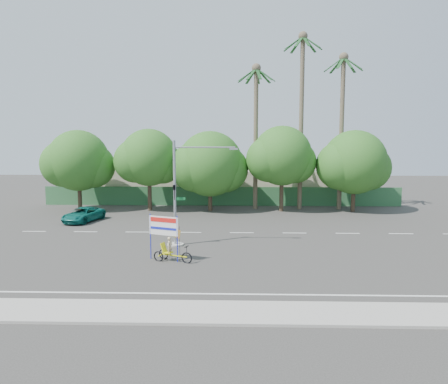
{
  "coord_description": "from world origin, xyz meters",
  "views": [
    {
      "loc": [
        1.6,
        -24.55,
        7.13
      ],
      "look_at": [
        0.74,
        4.9,
        3.5
      ],
      "focal_mm": 35.0,
      "sensor_mm": 36.0,
      "label": 1
    }
  ],
  "objects": [
    {
      "name": "palm_short",
      "position": [
        3.5,
        19.5,
        8.86
      ],
      "size": [
        3.73,
        3.79,
        14.45
      ],
      "color": "#70604C",
      "rests_on": "ground"
    },
    {
      "name": "pickup_truck",
      "position": [
        -11.59,
        12.07,
        0.61
      ],
      "size": [
        3.08,
        4.75,
        1.22
      ],
      "primitive_type": "imported",
      "rotation": [
        0.0,
        0.0,
        -0.26
      ],
      "color": "#0E6258",
      "rests_on": "ground"
    },
    {
      "name": "tree_far_left",
      "position": [
        -14.05,
        18.0,
        4.76
      ],
      "size": [
        7.14,
        6.0,
        7.96
      ],
      "color": "#473828",
      "rests_on": "ground"
    },
    {
      "name": "tree_right",
      "position": [
        5.95,
        18.0,
        5.24
      ],
      "size": [
        6.9,
        5.8,
        8.36
      ],
      "color": "#473828",
      "rests_on": "ground"
    },
    {
      "name": "palm_mid",
      "position": [
        12.0,
        19.5,
        9.4
      ],
      "size": [
        3.73,
        3.79,
        15.45
      ],
      "color": "#70604C",
      "rests_on": "ground"
    },
    {
      "name": "traffic_signal",
      "position": [
        -2.2,
        3.98,
        2.92
      ],
      "size": [
        4.72,
        1.1,
        7.0
      ],
      "color": "gray",
      "rests_on": "ground"
    },
    {
      "name": "building_left",
      "position": [
        -10.0,
        26.0,
        2.0
      ],
      "size": [
        12.0,
        8.0,
        4.0
      ],
      "primitive_type": "cube",
      "color": "beige",
      "rests_on": "ground"
    },
    {
      "name": "ground",
      "position": [
        0.0,
        0.0,
        0.0
      ],
      "size": [
        120.0,
        120.0,
        0.0
      ],
      "primitive_type": "plane",
      "color": "#33302D",
      "rests_on": "ground"
    },
    {
      "name": "tree_center",
      "position": [
        -1.05,
        18.0,
        4.47
      ],
      "size": [
        7.62,
        6.4,
        7.85
      ],
      "color": "#473828",
      "rests_on": "ground"
    },
    {
      "name": "tree_far_right",
      "position": [
        12.95,
        18.0,
        4.64
      ],
      "size": [
        7.38,
        6.2,
        7.94
      ],
      "color": "#473828",
      "rests_on": "ground"
    },
    {
      "name": "sidewalk_near",
      "position": [
        0.0,
        -7.5,
        0.06
      ],
      "size": [
        50.0,
        2.4,
        0.12
      ],
      "primitive_type": "cube",
      "color": "gray",
      "rests_on": "ground"
    },
    {
      "name": "building_right",
      "position": [
        8.0,
        26.0,
        1.8
      ],
      "size": [
        14.0,
        8.0,
        3.6
      ],
      "primitive_type": "cube",
      "color": "beige",
      "rests_on": "ground"
    },
    {
      "name": "trike_billboard",
      "position": [
        -2.41,
        0.22,
        1.11
      ],
      "size": [
        2.63,
        1.26,
        2.76
      ],
      "rotation": [
        0.0,
        0.0,
        -0.38
      ],
      "color": "black",
      "rests_on": "ground"
    },
    {
      "name": "palm_tall",
      "position": [
        8.0,
        19.5,
        10.46
      ],
      "size": [
        3.73,
        3.79,
        17.45
      ],
      "color": "#70604C",
      "rests_on": "ground"
    },
    {
      "name": "fence",
      "position": [
        0.0,
        21.5,
        1.0
      ],
      "size": [
        38.0,
        0.08,
        2.0
      ],
      "primitive_type": "cube",
      "color": "#336B3D",
      "rests_on": "ground"
    },
    {
      "name": "tree_left",
      "position": [
        -7.05,
        18.0,
        5.06
      ],
      "size": [
        6.66,
        5.6,
        8.07
      ],
      "color": "#473828",
      "rests_on": "ground"
    }
  ]
}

